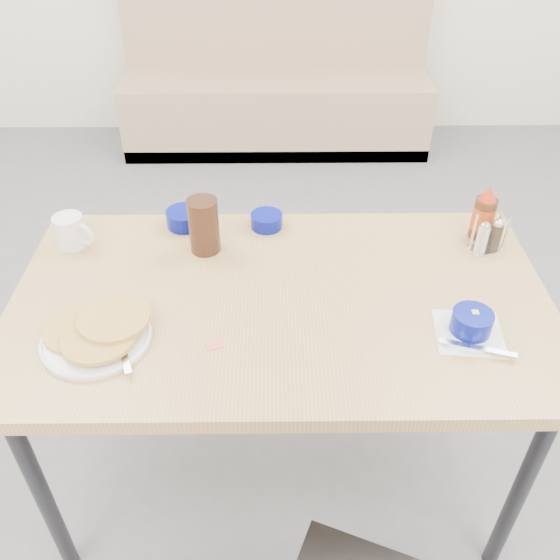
{
  "coord_description": "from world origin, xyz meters",
  "views": [
    {
      "loc": [
        -0.01,
        -0.92,
        1.75
      ],
      "look_at": [
        -0.0,
        0.24,
        0.82
      ],
      "focal_mm": 38.0,
      "sensor_mm": 36.0,
      "label": 1
    }
  ],
  "objects_px": {
    "butter_bowl": "(267,221)",
    "syrup_bottle": "(483,215)",
    "booth_bench": "(276,89)",
    "creamer_bowl": "(185,218)",
    "grits_setting": "(471,325)",
    "condiment_caddy": "(489,238)",
    "amber_tumbler": "(204,226)",
    "coffee_mug": "(71,231)",
    "pancake_plate": "(97,333)",
    "dining_table": "(281,314)"
  },
  "relations": [
    {
      "from": "butter_bowl",
      "to": "syrup_bottle",
      "type": "bearing_deg",
      "value": -5.12
    },
    {
      "from": "booth_bench",
      "to": "creamer_bowl",
      "type": "xyz_separation_m",
      "value": [
        -0.29,
        -2.19,
        0.43
      ]
    },
    {
      "from": "grits_setting",
      "to": "condiment_caddy",
      "type": "distance_m",
      "value": 0.38
    },
    {
      "from": "butter_bowl",
      "to": "amber_tumbler",
      "type": "distance_m",
      "value": 0.22
    },
    {
      "from": "booth_bench",
      "to": "coffee_mug",
      "type": "xyz_separation_m",
      "value": [
        -0.6,
        -2.3,
        0.46
      ]
    },
    {
      "from": "creamer_bowl",
      "to": "grits_setting",
      "type": "bearing_deg",
      "value": -33.24
    },
    {
      "from": "pancake_plate",
      "to": "condiment_caddy",
      "type": "relative_size",
      "value": 2.28
    },
    {
      "from": "butter_bowl",
      "to": "condiment_caddy",
      "type": "xyz_separation_m",
      "value": [
        0.63,
        -0.12,
        0.02
      ]
    },
    {
      "from": "coffee_mug",
      "to": "creamer_bowl",
      "type": "xyz_separation_m",
      "value": [
        0.31,
        0.1,
        -0.02
      ]
    },
    {
      "from": "grits_setting",
      "to": "creamer_bowl",
      "type": "height_order",
      "value": "grits_setting"
    },
    {
      "from": "pancake_plate",
      "to": "grits_setting",
      "type": "distance_m",
      "value": 0.89
    },
    {
      "from": "amber_tumbler",
      "to": "grits_setting",
      "type": "bearing_deg",
      "value": -28.28
    },
    {
      "from": "booth_bench",
      "to": "dining_table",
      "type": "bearing_deg",
      "value": -90.0
    },
    {
      "from": "coffee_mug",
      "to": "amber_tumbler",
      "type": "distance_m",
      "value": 0.38
    },
    {
      "from": "coffee_mug",
      "to": "condiment_caddy",
      "type": "height_order",
      "value": "condiment_caddy"
    },
    {
      "from": "booth_bench",
      "to": "amber_tumbler",
      "type": "xyz_separation_m",
      "value": [
        -0.21,
        -2.32,
        0.49
      ]
    },
    {
      "from": "pancake_plate",
      "to": "creamer_bowl",
      "type": "relative_size",
      "value": 2.36
    },
    {
      "from": "coffee_mug",
      "to": "creamer_bowl",
      "type": "relative_size",
      "value": 1.08
    },
    {
      "from": "coffee_mug",
      "to": "condiment_caddy",
      "type": "relative_size",
      "value": 1.05
    },
    {
      "from": "pancake_plate",
      "to": "coffee_mug",
      "type": "distance_m",
      "value": 0.42
    },
    {
      "from": "pancake_plate",
      "to": "syrup_bottle",
      "type": "xyz_separation_m",
      "value": [
        1.03,
        0.43,
        0.05
      ]
    },
    {
      "from": "pancake_plate",
      "to": "condiment_caddy",
      "type": "xyz_separation_m",
      "value": [
        1.03,
        0.36,
        0.02
      ]
    },
    {
      "from": "dining_table",
      "to": "condiment_caddy",
      "type": "distance_m",
      "value": 0.63
    },
    {
      "from": "coffee_mug",
      "to": "grits_setting",
      "type": "bearing_deg",
      "value": -20.01
    },
    {
      "from": "coffee_mug",
      "to": "grits_setting",
      "type": "xyz_separation_m",
      "value": [
        1.05,
        -0.38,
        -0.02
      ]
    },
    {
      "from": "creamer_bowl",
      "to": "butter_bowl",
      "type": "bearing_deg",
      "value": -2.38
    },
    {
      "from": "syrup_bottle",
      "to": "condiment_caddy",
      "type": "bearing_deg",
      "value": -87.8
    },
    {
      "from": "booth_bench",
      "to": "grits_setting",
      "type": "height_order",
      "value": "booth_bench"
    },
    {
      "from": "condiment_caddy",
      "to": "butter_bowl",
      "type": "bearing_deg",
      "value": 151.07
    },
    {
      "from": "pancake_plate",
      "to": "coffee_mug",
      "type": "height_order",
      "value": "coffee_mug"
    },
    {
      "from": "booth_bench",
      "to": "condiment_caddy",
      "type": "height_order",
      "value": "booth_bench"
    },
    {
      "from": "dining_table",
      "to": "condiment_caddy",
      "type": "bearing_deg",
      "value": 19.09
    },
    {
      "from": "dining_table",
      "to": "syrup_bottle",
      "type": "relative_size",
      "value": 8.4
    },
    {
      "from": "booth_bench",
      "to": "creamer_bowl",
      "type": "relative_size",
      "value": 17.25
    },
    {
      "from": "grits_setting",
      "to": "butter_bowl",
      "type": "relative_size",
      "value": 1.92
    },
    {
      "from": "butter_bowl",
      "to": "syrup_bottle",
      "type": "distance_m",
      "value": 0.63
    },
    {
      "from": "dining_table",
      "to": "coffee_mug",
      "type": "xyz_separation_m",
      "value": [
        -0.6,
        0.24,
        0.11
      ]
    },
    {
      "from": "syrup_bottle",
      "to": "amber_tumbler",
      "type": "bearing_deg",
      "value": -175.75
    },
    {
      "from": "amber_tumbler",
      "to": "syrup_bottle",
      "type": "height_order",
      "value": "syrup_bottle"
    },
    {
      "from": "dining_table",
      "to": "syrup_bottle",
      "type": "xyz_separation_m",
      "value": [
        0.59,
        0.27,
        0.13
      ]
    },
    {
      "from": "dining_table",
      "to": "coffee_mug",
      "type": "height_order",
      "value": "coffee_mug"
    },
    {
      "from": "creamer_bowl",
      "to": "pancake_plate",
      "type": "bearing_deg",
      "value": -107.17
    },
    {
      "from": "booth_bench",
      "to": "grits_setting",
      "type": "relative_size",
      "value": 10.36
    },
    {
      "from": "booth_bench",
      "to": "amber_tumbler",
      "type": "relative_size",
      "value": 11.78
    },
    {
      "from": "creamer_bowl",
      "to": "dining_table",
      "type": "bearing_deg",
      "value": -49.93
    },
    {
      "from": "coffee_mug",
      "to": "butter_bowl",
      "type": "distance_m",
      "value": 0.56
    },
    {
      "from": "grits_setting",
      "to": "condiment_caddy",
      "type": "bearing_deg",
      "value": 68.14
    },
    {
      "from": "grits_setting",
      "to": "coffee_mug",
      "type": "bearing_deg",
      "value": 159.99
    },
    {
      "from": "amber_tumbler",
      "to": "syrup_bottle",
      "type": "distance_m",
      "value": 0.8
    },
    {
      "from": "pancake_plate",
      "to": "grits_setting",
      "type": "height_order",
      "value": "grits_setting"
    }
  ]
}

